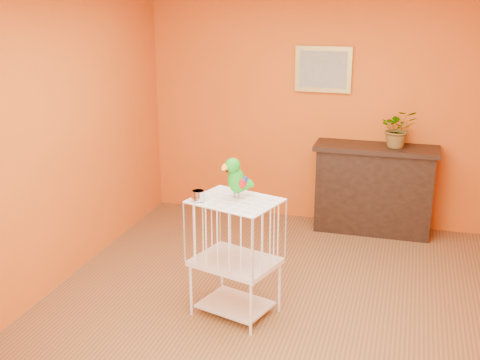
% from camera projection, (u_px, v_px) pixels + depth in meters
% --- Properties ---
extents(ground, '(4.50, 4.50, 0.00)m').
position_uv_depth(ground, '(275.00, 309.00, 5.06)').
color(ground, brown).
rests_on(ground, ground).
extents(room_shell, '(4.50, 4.50, 4.50)m').
position_uv_depth(room_shell, '(279.00, 125.00, 4.59)').
color(room_shell, '#D15513').
rests_on(room_shell, ground).
extents(console_cabinet, '(1.32, 0.47, 0.98)m').
position_uv_depth(console_cabinet, '(374.00, 189.00, 6.60)').
color(console_cabinet, black).
rests_on(console_cabinet, ground).
extents(potted_plant, '(0.45, 0.48, 0.32)m').
position_uv_depth(potted_plant, '(398.00, 133.00, 6.34)').
color(potted_plant, '#26722D').
rests_on(potted_plant, console_cabinet).
extents(framed_picture, '(0.62, 0.04, 0.50)m').
position_uv_depth(framed_picture, '(323.00, 69.00, 6.57)').
color(framed_picture, '#A3883A').
rests_on(framed_picture, room_shell).
extents(birdcage, '(0.76, 0.66, 0.99)m').
position_uv_depth(birdcage, '(235.00, 256.00, 4.85)').
color(birdcage, white).
rests_on(birdcage, ground).
extents(feed_cup, '(0.11, 0.11, 0.08)m').
position_uv_depth(feed_cup, '(198.00, 195.00, 4.69)').
color(feed_cup, silver).
rests_on(feed_cup, birdcage).
extents(parrot, '(0.23, 0.28, 0.34)m').
position_uv_depth(parrot, '(236.00, 177.00, 4.71)').
color(parrot, '#59544C').
rests_on(parrot, birdcage).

